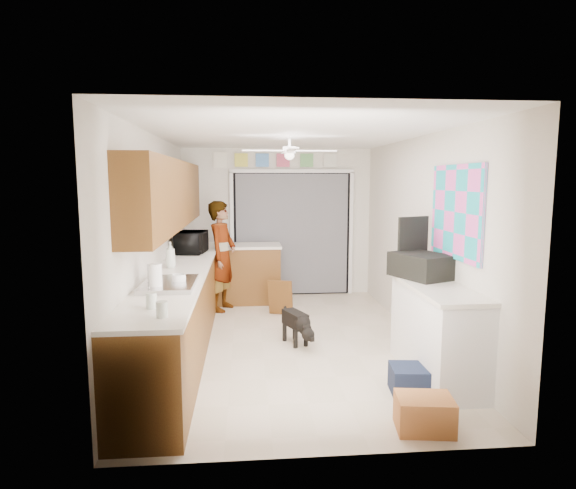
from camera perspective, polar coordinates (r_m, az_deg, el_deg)
name	(u,v)px	position (r m, az deg, el deg)	size (l,w,h in m)	color
floor	(291,341)	(6.04, 0.34, -11.40)	(5.00, 5.00, 0.00)	beige
ceiling	(291,134)	(5.73, 0.36, 12.96)	(5.00, 5.00, 0.00)	white
wall_back	(277,222)	(8.23, -1.28, 2.63)	(3.20, 3.20, 0.00)	beige
wall_front	(325,286)	(3.31, 4.43, -4.94)	(3.20, 3.20, 0.00)	beige
wall_left	(155,242)	(5.83, -15.52, 0.27)	(5.00, 5.00, 0.00)	beige
wall_right	(421,239)	(6.11, 15.46, 0.61)	(5.00, 5.00, 0.00)	beige
left_base_cabinets	(183,308)	(5.93, -12.37, -7.38)	(0.60, 4.80, 0.90)	brown
left_countertop	(182,269)	(5.83, -12.40, -2.91)	(0.62, 4.80, 0.04)	white
upper_cabinets	(170,194)	(5.95, -13.84, 5.79)	(0.32, 4.00, 0.80)	brown
sink_basin	(169,285)	(4.85, -13.91, -4.66)	(0.50, 0.76, 0.06)	silver
faucet	(149,276)	(4.86, -16.17, -3.56)	(0.03, 0.03, 0.22)	silver
peninsula_base	(249,275)	(7.83, -4.69, -3.57)	(1.00, 0.60, 0.90)	brown
peninsula_top	(248,246)	(7.75, -4.72, -0.16)	(1.04, 0.64, 0.04)	white
back_opening_recess	(292,234)	(8.24, 0.47, 1.24)	(2.00, 0.06, 2.10)	black
curtain_panel	(292,234)	(8.20, 0.50, 1.21)	(1.90, 0.03, 2.05)	slate
door_trim_left	(232,235)	(8.18, -6.64, 1.14)	(0.06, 0.04, 2.10)	white
door_trim_right	(351,234)	(8.37, 7.46, 1.27)	(0.06, 0.04, 2.10)	white
door_trim_head	(292,171)	(8.16, 0.50, 8.70)	(2.10, 0.04, 0.06)	white
header_frame_0	(241,160)	(8.16, -5.56, 9.93)	(0.22, 0.02, 0.22)	#D6D547
header_frame_1	(262,160)	(8.16, -3.07, 9.95)	(0.22, 0.02, 0.22)	#5390DF
header_frame_2	(283,160)	(8.18, -0.58, 9.96)	(0.22, 0.02, 0.22)	#CF4D6D
header_frame_3	(307,160)	(8.22, 2.24, 9.94)	(0.22, 0.02, 0.22)	#65AA61
header_frame_4	(330,160)	(8.28, 5.03, 9.90)	(0.22, 0.02, 0.22)	silver
route66_sign	(220,160)	(8.17, -8.06, 9.89)	(0.22, 0.02, 0.26)	silver
right_counter_base	(437,334)	(5.09, 17.22, -10.06)	(0.50, 1.40, 0.90)	white
right_counter_top	(438,288)	(4.97, 17.33, -4.90)	(0.54, 1.44, 0.04)	white
abstract_painting	(456,212)	(5.15, 19.29, 3.66)	(0.03, 1.15, 0.95)	#F058BD
ceiling_fan	(289,151)	(5.92, 0.17, 11.04)	(1.14, 1.14, 0.24)	white
microwave	(192,242)	(6.96, -11.36, 0.26)	(0.55, 0.38, 0.31)	black
soap_bottle	(170,255)	(5.86, -13.76, -1.17)	(0.12, 0.12, 0.31)	silver
cup	(179,280)	(4.86, -12.81, -4.10)	(0.14, 0.14, 0.11)	white
jar_a	(162,310)	(3.78, -14.72, -7.46)	(0.09, 0.09, 0.12)	silver
jar_b	(151,301)	(4.06, -15.88, -6.41)	(0.09, 0.09, 0.13)	silver
paper_towel_roll	(156,277)	(4.66, -15.41, -3.78)	(0.12, 0.12, 0.26)	white
suitcase	(422,266)	(5.30, 15.56, -2.43)	(0.45, 0.60, 0.26)	black
suitcase_rim	(421,276)	(5.32, 15.52, -3.59)	(0.44, 0.58, 0.02)	yellow
suitcase_lid	(413,239)	(5.53, 14.60, 0.64)	(0.42, 0.03, 0.50)	black
cardboard_box	(424,414)	(4.17, 15.85, -18.71)	(0.44, 0.33, 0.27)	#CC7840
navy_crate	(413,380)	(4.79, 14.62, -15.25)	(0.41, 0.34, 0.25)	#141C33
cabinet_door_panel	(280,298)	(7.06, -0.91, -6.30)	(0.36, 0.03, 0.54)	brown
man	(222,256)	(7.33, -7.82, -1.36)	(0.61, 0.40, 1.66)	white
dog	(295,326)	(5.90, 0.85, -9.59)	(0.24, 0.56, 0.44)	black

